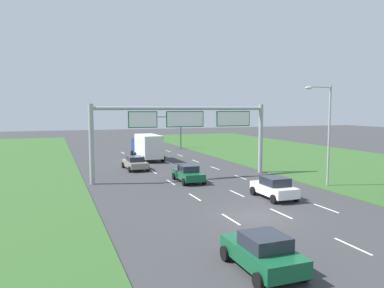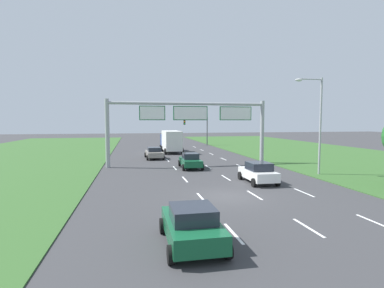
% 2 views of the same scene
% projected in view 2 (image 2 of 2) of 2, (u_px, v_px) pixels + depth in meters
% --- Properties ---
extents(ground_plane, '(200.00, 200.00, 0.00)m').
position_uv_depth(ground_plane, '(228.00, 196.00, 18.90)').
color(ground_plane, '#38383A').
extents(grass_verge_right, '(24.00, 120.00, 0.06)m').
position_uv_depth(grass_verge_right, '(383.00, 164.00, 32.76)').
color(grass_verge_right, '#335B28').
rests_on(grass_verge_right, ground_plane).
extents(lane_dashes_inner_left, '(0.14, 56.40, 0.01)m').
position_uv_depth(lane_dashes_inner_left, '(179.00, 173.00, 27.36)').
color(lane_dashes_inner_left, white).
rests_on(lane_dashes_inner_left, ground_plane).
extents(lane_dashes_inner_right, '(0.14, 56.40, 0.01)m').
position_uv_depth(lane_dashes_inner_right, '(216.00, 172.00, 28.04)').
color(lane_dashes_inner_right, white).
rests_on(lane_dashes_inner_right, ground_plane).
extents(lane_dashes_slip, '(0.14, 56.40, 0.01)m').
position_uv_depth(lane_dashes_slip, '(251.00, 171.00, 28.72)').
color(lane_dashes_slip, white).
rests_on(lane_dashes_slip, ground_plane).
extents(car_near_red, '(2.08, 3.96, 1.60)m').
position_uv_depth(car_near_red, '(258.00, 172.00, 23.05)').
color(car_near_red, white).
rests_on(car_near_red, ground_plane).
extents(car_lead_silver, '(2.15, 4.17, 1.52)m').
position_uv_depth(car_lead_silver, '(190.00, 161.00, 30.21)').
color(car_lead_silver, '#145633').
rests_on(car_lead_silver, ground_plane).
extents(car_mid_lane, '(2.29, 4.40, 1.45)m').
position_uv_depth(car_mid_lane, '(154.00, 153.00, 37.88)').
color(car_mid_lane, gray).
rests_on(car_mid_lane, ground_plane).
extents(car_far_ahead, '(2.20, 3.91, 1.56)m').
position_uv_depth(car_far_ahead, '(192.00, 225.00, 11.44)').
color(car_far_ahead, '#145633').
rests_on(car_far_ahead, ground_plane).
extents(box_truck, '(2.83, 7.62, 3.28)m').
position_uv_depth(box_truck, '(171.00, 141.00, 45.38)').
color(box_truck, navy).
rests_on(box_truck, ground_plane).
extents(sign_gantry, '(17.24, 0.44, 7.00)m').
position_uv_depth(sign_gantry, '(191.00, 119.00, 31.92)').
color(sign_gantry, '#9EA0A5').
rests_on(sign_gantry, ground_plane).
extents(traffic_light_mast, '(4.76, 0.49, 5.60)m').
position_uv_depth(traffic_light_mast, '(197.00, 126.00, 58.11)').
color(traffic_light_mast, '#47494F').
rests_on(traffic_light_mast, ground_plane).
extents(street_lamp, '(2.61, 0.32, 8.50)m').
position_uv_depth(street_lamp, '(317.00, 117.00, 26.10)').
color(street_lamp, '#9EA0A5').
rests_on(street_lamp, ground_plane).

